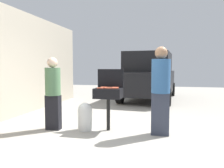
{
  "coord_description": "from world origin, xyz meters",
  "views": [
    {
      "loc": [
        1.09,
        -4.64,
        1.41
      ],
      "look_at": [
        -0.12,
        0.66,
        1.0
      ],
      "focal_mm": 36.03,
      "sensor_mm": 36.0,
      "label": 1
    }
  ],
  "objects_px": {
    "hot_dog_8": "(115,88)",
    "propane_tank": "(85,116)",
    "parked_minivan": "(149,76)",
    "hot_dog_5": "(108,88)",
    "hot_dog_9": "(104,88)",
    "hot_dog_13": "(106,88)",
    "hot_dog_6": "(116,88)",
    "hot_dog_11": "(103,87)",
    "hot_dog_3": "(116,88)",
    "hot_dog_2": "(100,88)",
    "person_left": "(53,91)",
    "hot_dog_1": "(104,87)",
    "hot_dog_7": "(109,87)",
    "bbq_grill": "(108,95)",
    "hot_dog_0": "(104,88)",
    "hot_dog_10": "(110,88)",
    "hot_dog_4": "(114,88)",
    "hot_dog_15": "(100,88)",
    "person_right": "(161,87)",
    "hot_dog_12": "(115,87)"
  },
  "relations": [
    {
      "from": "hot_dog_8",
      "to": "propane_tank",
      "type": "relative_size",
      "value": 0.21
    },
    {
      "from": "propane_tank",
      "to": "parked_minivan",
      "type": "height_order",
      "value": "parked_minivan"
    },
    {
      "from": "hot_dog_5",
      "to": "hot_dog_9",
      "type": "distance_m",
      "value": 0.12
    },
    {
      "from": "hot_dog_8",
      "to": "propane_tank",
      "type": "distance_m",
      "value": 0.93
    },
    {
      "from": "hot_dog_5",
      "to": "hot_dog_13",
      "type": "xyz_separation_m",
      "value": [
        -0.09,
        0.14,
        0.0
      ]
    },
    {
      "from": "hot_dog_6",
      "to": "hot_dog_11",
      "type": "height_order",
      "value": "same"
    },
    {
      "from": "propane_tank",
      "to": "hot_dog_8",
      "type": "bearing_deg",
      "value": 6.61
    },
    {
      "from": "hot_dog_3",
      "to": "parked_minivan",
      "type": "xyz_separation_m",
      "value": [
        0.43,
        5.02,
        0.07
      ]
    },
    {
      "from": "hot_dog_5",
      "to": "hot_dog_8",
      "type": "height_order",
      "value": "same"
    },
    {
      "from": "hot_dog_9",
      "to": "hot_dog_2",
      "type": "bearing_deg",
      "value": -137.19
    },
    {
      "from": "hot_dog_6",
      "to": "hot_dog_8",
      "type": "bearing_deg",
      "value": 111.23
    },
    {
      "from": "hot_dog_9",
      "to": "person_left",
      "type": "distance_m",
      "value": 1.16
    },
    {
      "from": "hot_dog_1",
      "to": "hot_dog_7",
      "type": "xyz_separation_m",
      "value": [
        0.13,
        -0.04,
        0.0
      ]
    },
    {
      "from": "bbq_grill",
      "to": "hot_dog_13",
      "type": "bearing_deg",
      "value": -178.53
    },
    {
      "from": "hot_dog_0",
      "to": "hot_dog_1",
      "type": "height_order",
      "value": "same"
    },
    {
      "from": "hot_dog_10",
      "to": "person_left",
      "type": "distance_m",
      "value": 1.29
    },
    {
      "from": "hot_dog_4",
      "to": "hot_dog_7",
      "type": "relative_size",
      "value": 1.0
    },
    {
      "from": "hot_dog_5",
      "to": "parked_minivan",
      "type": "relative_size",
      "value": 0.03
    },
    {
      "from": "hot_dog_9",
      "to": "hot_dog_11",
      "type": "distance_m",
      "value": 0.13
    },
    {
      "from": "hot_dog_3",
      "to": "hot_dog_9",
      "type": "relative_size",
      "value": 1.0
    },
    {
      "from": "hot_dog_6",
      "to": "hot_dog_7",
      "type": "height_order",
      "value": "same"
    },
    {
      "from": "bbq_grill",
      "to": "hot_dog_11",
      "type": "height_order",
      "value": "hot_dog_11"
    },
    {
      "from": "hot_dog_5",
      "to": "hot_dog_13",
      "type": "distance_m",
      "value": 0.16
    },
    {
      "from": "hot_dog_13",
      "to": "hot_dog_4",
      "type": "bearing_deg",
      "value": -30.1
    },
    {
      "from": "hot_dog_5",
      "to": "parked_minivan",
      "type": "distance_m",
      "value": 5.25
    },
    {
      "from": "hot_dog_13",
      "to": "hot_dog_15",
      "type": "bearing_deg",
      "value": -124.36
    },
    {
      "from": "person_right",
      "to": "hot_dog_11",
      "type": "bearing_deg",
      "value": -10.78
    },
    {
      "from": "hot_dog_0",
      "to": "hot_dog_3",
      "type": "bearing_deg",
      "value": 24.11
    },
    {
      "from": "hot_dog_5",
      "to": "person_right",
      "type": "height_order",
      "value": "person_right"
    },
    {
      "from": "hot_dog_0",
      "to": "hot_dog_10",
      "type": "xyz_separation_m",
      "value": [
        0.12,
        0.08,
        0.0
      ]
    },
    {
      "from": "hot_dog_1",
      "to": "hot_dog_3",
      "type": "distance_m",
      "value": 0.29
    },
    {
      "from": "hot_dog_2",
      "to": "hot_dog_4",
      "type": "bearing_deg",
      "value": 4.31
    },
    {
      "from": "hot_dog_0",
      "to": "hot_dog_2",
      "type": "height_order",
      "value": "same"
    },
    {
      "from": "hot_dog_8",
      "to": "hot_dog_10",
      "type": "distance_m",
      "value": 0.14
    },
    {
      "from": "hot_dog_2",
      "to": "hot_dog_12",
      "type": "height_order",
      "value": "same"
    },
    {
      "from": "bbq_grill",
      "to": "person_left",
      "type": "height_order",
      "value": "person_left"
    },
    {
      "from": "person_left",
      "to": "hot_dog_4",
      "type": "bearing_deg",
      "value": 16.57
    },
    {
      "from": "bbq_grill",
      "to": "hot_dog_3",
      "type": "distance_m",
      "value": 0.23
    },
    {
      "from": "hot_dog_1",
      "to": "hot_dog_15",
      "type": "xyz_separation_m",
      "value": [
        -0.01,
        -0.24,
        0.0
      ]
    },
    {
      "from": "hot_dog_1",
      "to": "hot_dog_2",
      "type": "bearing_deg",
      "value": -95.37
    },
    {
      "from": "bbq_grill",
      "to": "hot_dog_1",
      "type": "bearing_deg",
      "value": 138.95
    },
    {
      "from": "hot_dog_2",
      "to": "person_right",
      "type": "bearing_deg",
      "value": 2.9
    },
    {
      "from": "hot_dog_1",
      "to": "parked_minivan",
      "type": "height_order",
      "value": "parked_minivan"
    },
    {
      "from": "hot_dog_2",
      "to": "hot_dog_9",
      "type": "bearing_deg",
      "value": 42.81
    },
    {
      "from": "hot_dog_11",
      "to": "hot_dog_8",
      "type": "bearing_deg",
      "value": -14.68
    },
    {
      "from": "hot_dog_8",
      "to": "hot_dog_9",
      "type": "height_order",
      "value": "same"
    },
    {
      "from": "hot_dog_1",
      "to": "hot_dog_11",
      "type": "height_order",
      "value": "same"
    },
    {
      "from": "bbq_grill",
      "to": "hot_dog_10",
      "type": "height_order",
      "value": "hot_dog_10"
    },
    {
      "from": "hot_dog_10",
      "to": "hot_dog_12",
      "type": "height_order",
      "value": "same"
    },
    {
      "from": "hot_dog_4",
      "to": "person_right",
      "type": "bearing_deg",
      "value": 2.45
    }
  ]
}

